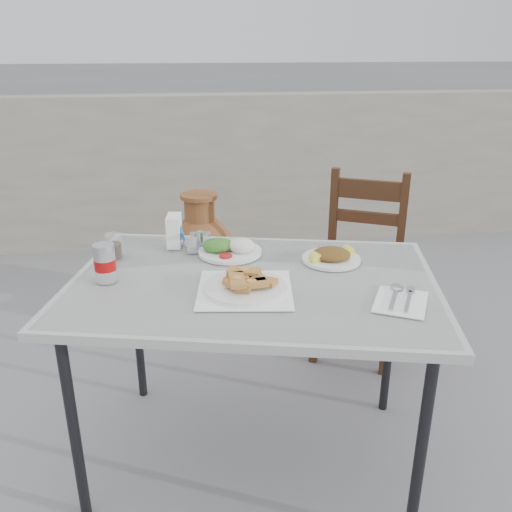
{
  "coord_description": "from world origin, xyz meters",
  "views": [
    {
      "loc": [
        -0.36,
        -1.85,
        1.59
      ],
      "look_at": [
        -0.13,
        -0.04,
        0.86
      ],
      "focal_mm": 38.0,
      "sensor_mm": 36.0,
      "label": 1
    }
  ],
  "objects": [
    {
      "name": "salad_rice_plate",
      "position": [
        -0.21,
        0.16,
        0.82
      ],
      "size": [
        0.25,
        0.25,
        0.06
      ],
      "color": "white",
      "rests_on": "cafe_table"
    },
    {
      "name": "ground",
      "position": [
        0.0,
        0.0,
        0.0
      ],
      "size": [
        80.0,
        80.0,
        0.0
      ],
      "primitive_type": "plane",
      "color": "slate",
      "rests_on": "ground"
    },
    {
      "name": "cafe_table",
      "position": [
        -0.14,
        -0.09,
        0.74
      ],
      "size": [
        1.47,
        1.15,
        0.8
      ],
      "rotation": [
        0.0,
        0.0,
        -0.22
      ],
      "color": "black",
      "rests_on": "ground"
    },
    {
      "name": "soda_can",
      "position": [
        -0.66,
        -0.04,
        0.86
      ],
      "size": [
        0.08,
        0.08,
        0.14
      ],
      "color": "silver",
      "rests_on": "cafe_table"
    },
    {
      "name": "condiment_caddy",
      "position": [
        -0.32,
        0.22,
        0.82
      ],
      "size": [
        0.11,
        0.09,
        0.08
      ],
      "rotation": [
        0.0,
        0.0,
        0.01
      ],
      "color": "#B0B1B7",
      "rests_on": "cafe_table"
    },
    {
      "name": "cola_glass",
      "position": [
        -0.66,
        0.18,
        0.84
      ],
      "size": [
        0.07,
        0.07,
        0.09
      ],
      "color": "white",
      "rests_on": "cafe_table"
    },
    {
      "name": "cutlery_napkin",
      "position": [
        0.32,
        -0.33,
        0.8
      ],
      "size": [
        0.24,
        0.26,
        0.02
      ],
      "rotation": [
        0.0,
        0.0,
        -0.48
      ],
      "color": "white",
      "rests_on": "cafe_table"
    },
    {
      "name": "chair",
      "position": [
        0.52,
        0.68,
        0.5
      ],
      "size": [
        0.57,
        0.57,
        0.96
      ],
      "rotation": [
        0.0,
        0.0,
        -0.46
      ],
      "color": "#36200E",
      "rests_on": "ground"
    },
    {
      "name": "pide_plate",
      "position": [
        -0.18,
        -0.18,
        0.83
      ],
      "size": [
        0.36,
        0.36,
        0.07
      ],
      "rotation": [
        0.0,
        0.0,
        -0.12
      ],
      "color": "white",
      "rests_on": "cafe_table"
    },
    {
      "name": "terracotta_urn",
      "position": [
        -0.29,
        1.25,
        0.35
      ],
      "size": [
        0.43,
        0.43,
        0.75
      ],
      "color": "brown",
      "rests_on": "ground"
    },
    {
      "name": "napkin_holder",
      "position": [
        -0.42,
        0.28,
        0.86
      ],
      "size": [
        0.08,
        0.11,
        0.13
      ],
      "rotation": [
        0.0,
        0.0,
        -0.1
      ],
      "color": "white",
      "rests_on": "cafe_table"
    },
    {
      "name": "back_wall",
      "position": [
        0.0,
        2.5,
        0.6
      ],
      "size": [
        6.0,
        0.25,
        1.2
      ],
      "primitive_type": "cube",
      "color": "gray",
      "rests_on": "ground"
    },
    {
      "name": "salad_chopped_plate",
      "position": [
        0.18,
        0.04,
        0.82
      ],
      "size": [
        0.23,
        0.23,
        0.05
      ],
      "color": "white",
      "rests_on": "cafe_table"
    }
  ]
}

